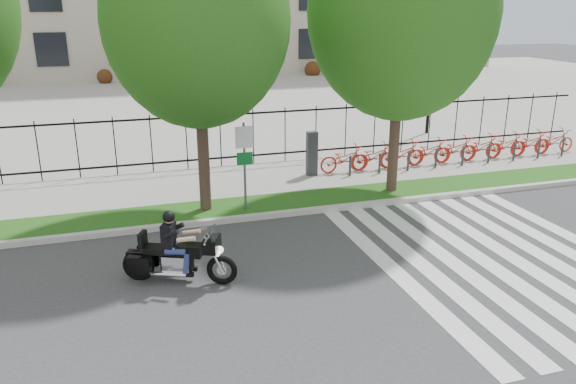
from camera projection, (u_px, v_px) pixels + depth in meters
name	position (u px, v px, depth m)	size (l,w,h in m)	color
ground	(303.00, 287.00, 11.95)	(120.00, 120.00, 0.00)	#363638
curb	(256.00, 217.00, 15.63)	(60.00, 0.20, 0.15)	#B8B4AD
grass_verge	(249.00, 207.00, 16.40)	(60.00, 1.50, 0.15)	#195615
sidewalk	(232.00, 182.00, 18.66)	(60.00, 3.50, 0.15)	#A39F99
plaza	(173.00, 100.00, 34.55)	(80.00, 34.00, 0.10)	#A39F99
crosswalk_stripes	(496.00, 257.00, 13.30)	(5.70, 8.00, 0.01)	silver
iron_fence	(220.00, 139.00, 19.90)	(30.00, 0.06, 2.00)	black
lamp_post_right	(432.00, 63.00, 24.58)	(1.06, 0.70, 4.25)	black
street_tree_1	(197.00, 21.00, 14.37)	(4.84, 4.84, 7.94)	#3D2921
street_tree_2	(402.00, 11.00, 15.94)	(5.46, 5.46, 8.51)	#3D2921
bike_share_station	(454.00, 150.00, 20.57)	(11.06, 0.85, 1.50)	#2D2D33
sign_pole_regulatory	(245.00, 155.00, 15.48)	(0.50, 0.09, 2.50)	#59595B
motorcycle_rider	(178.00, 254.00, 11.96)	(2.38, 1.36, 1.96)	black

